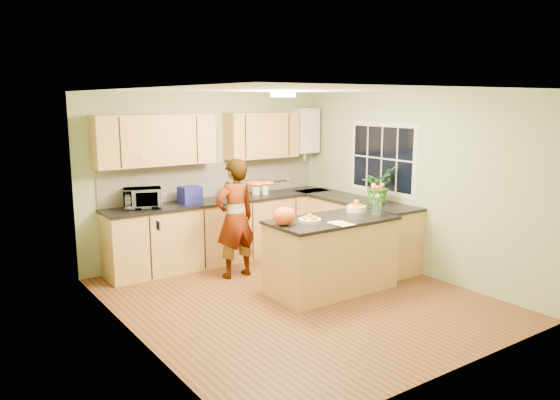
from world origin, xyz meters
TOP-DOWN VIEW (x-y plane):
  - floor at (0.00, 0.00)m, footprint 4.50×4.50m
  - ceiling at (0.00, 0.00)m, footprint 4.00×4.50m
  - wall_back at (0.00, 2.25)m, footprint 4.00×0.02m
  - wall_front at (0.00, -2.25)m, footprint 4.00×0.02m
  - wall_left at (-2.00, 0.00)m, footprint 0.02×4.50m
  - wall_right at (2.00, 0.00)m, footprint 0.02×4.50m
  - back_counter at (0.10, 1.95)m, footprint 3.64×0.62m
  - right_counter at (1.70, 0.85)m, footprint 0.62×2.24m
  - splashback at (0.10, 2.23)m, footprint 3.60×0.02m
  - upper_cabinets at (-0.18, 2.08)m, footprint 3.20×0.34m
  - boiler at (1.70, 2.09)m, footprint 0.40×0.30m
  - window_right at (1.99, 0.60)m, footprint 0.01×1.30m
  - light_switch at (-1.99, -0.60)m, footprint 0.02×0.09m
  - ceiling_lamp at (0.00, 0.30)m, footprint 0.30×0.30m
  - peninsula_island at (0.54, 0.01)m, footprint 1.63×0.83m
  - fruit_dish at (0.19, 0.01)m, footprint 0.28×0.28m
  - orange_bowl at (1.09, 0.16)m, footprint 0.26×0.26m
  - flower_vase at (1.14, -0.17)m, footprint 0.24×0.24m
  - orange_bag at (-0.15, 0.06)m, footprint 0.30×0.26m
  - papers at (0.44, -0.29)m, footprint 0.20×0.27m
  - violinist at (-0.18, 1.17)m, footprint 0.60×0.40m
  - violin at (0.02, 0.95)m, footprint 0.61×0.53m
  - microwave at (-1.16, 1.97)m, footprint 0.58×0.48m
  - blue_box at (-0.46, 1.95)m, footprint 0.32×0.25m
  - kettle at (0.18, 1.99)m, footprint 0.15×0.15m
  - jar_cream at (0.69, 2.00)m, footprint 0.15×0.15m
  - jar_white at (0.81, 1.93)m, footprint 0.11×0.11m
  - potted_plant at (1.70, 0.38)m, footprint 0.58×0.54m

SIDE VIEW (x-z plane):
  - floor at x=0.00m, z-range 0.00..0.00m
  - peninsula_island at x=0.54m, z-range 0.00..0.93m
  - back_counter at x=0.10m, z-range 0.00..0.94m
  - right_counter at x=1.70m, z-range 0.00..0.94m
  - violinist at x=-0.18m, z-range 0.00..1.63m
  - papers at x=0.44m, z-range 0.93..0.95m
  - fruit_dish at x=0.19m, z-range 0.92..1.02m
  - orange_bowl at x=1.09m, z-range 0.92..1.07m
  - jar_white at x=0.81m, z-range 0.94..1.10m
  - jar_cream at x=0.69m, z-range 0.94..1.13m
  - orange_bag at x=-0.15m, z-range 0.93..1.15m
  - kettle at x=0.18m, z-range 0.91..1.20m
  - blue_box at x=-0.46m, z-range 0.94..1.18m
  - microwave at x=-1.16m, z-range 0.94..1.22m
  - splashback at x=0.10m, z-range 0.94..1.46m
  - potted_plant at x=1.70m, z-range 0.94..1.47m
  - flower_vase at x=1.14m, z-range 1.01..1.45m
  - wall_back at x=0.00m, z-range 0.00..2.50m
  - wall_front at x=0.00m, z-range 0.00..2.50m
  - wall_left at x=-2.00m, z-range 0.00..2.50m
  - wall_right at x=2.00m, z-range 0.00..2.50m
  - light_switch at x=-1.99m, z-range 1.26..1.34m
  - violin at x=0.02m, z-range 1.23..1.38m
  - window_right at x=1.99m, z-range 1.02..2.08m
  - upper_cabinets at x=-0.18m, z-range 1.50..2.20m
  - boiler at x=1.70m, z-range 1.47..2.33m
  - ceiling_lamp at x=0.00m, z-range 2.43..2.50m
  - ceiling at x=0.00m, z-range 2.49..2.51m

